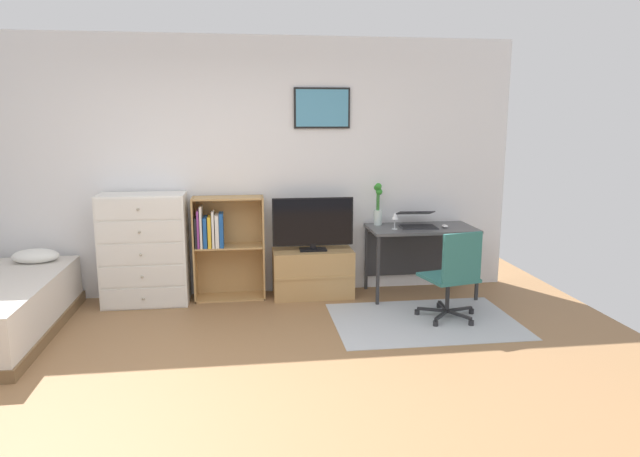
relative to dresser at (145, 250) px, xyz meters
The scene contains 13 objects.
ground_plane 2.38m from the dresser, 68.59° to the right, with size 7.20×7.20×0.00m, color #936B44.
wall_back_with_posters 1.19m from the dresser, 17.89° to the left, with size 6.12×0.09×2.70m.
area_rug 2.86m from the dresser, 18.60° to the right, with size 1.70×1.20×0.01m, color #B2B7BC.
dresser is the anchor object (origin of this frame).
bookshelf 0.77m from the dresser, ahead, with size 0.73×0.30×1.08m.
tv_stand 1.74m from the dresser, ahead, with size 0.84×0.41×0.50m.
television 1.73m from the dresser, ahead, with size 0.85×0.16×0.56m.
desk 2.86m from the dresser, ahead, with size 1.11×0.61×0.74m.
office_chair 3.06m from the dresser, 17.42° to the right, with size 0.58×0.57×0.86m.
laptop 2.83m from the dresser, ahead, with size 0.40×0.43×0.17m.
computer_mouse 3.10m from the dresser, ahead, with size 0.06×0.10×0.03m, color silver.
bamboo_vase 2.46m from the dresser, ahead, with size 0.09×0.10×0.45m.
wine_glass 2.57m from the dresser, ahead, with size 0.07×0.07×0.18m.
Camera 1 is at (0.16, -3.61, 1.85)m, focal length 31.81 mm.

